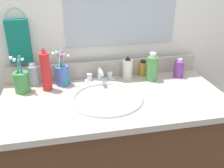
# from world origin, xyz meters

# --- Properties ---
(vanity_cabinet) EXTENTS (1.02, 0.49, 0.82)m
(vanity_cabinet) POSITION_xyz_m (0.00, 0.00, 0.41)
(vanity_cabinet) COLOR #4C2D19
(vanity_cabinet) RESTS_ON ground_plane
(countertop) EXTENTS (1.07, 0.53, 0.03)m
(countertop) POSITION_xyz_m (0.00, 0.00, 0.83)
(countertop) COLOR #B2A899
(countertop) RESTS_ON vanity_cabinet
(backsplash) EXTENTS (1.07, 0.02, 0.09)m
(backsplash) POSITION_xyz_m (0.00, 0.25, 0.89)
(backsplash) COLOR #B2A899
(backsplash) RESTS_ON countertop
(back_wall) EXTENTS (2.17, 0.04, 1.30)m
(back_wall) POSITION_xyz_m (0.00, 0.31, 0.65)
(back_wall) COLOR white
(back_wall) RESTS_ON ground_plane
(towel_ring) EXTENTS (0.10, 0.01, 0.10)m
(towel_ring) POSITION_xyz_m (-0.43, 0.29, 1.19)
(towel_ring) COLOR silver
(hand_towel) EXTENTS (0.11, 0.04, 0.22)m
(hand_towel) POSITION_xyz_m (-0.43, 0.27, 1.07)
(hand_towel) COLOR #147260
(sink_basin) EXTENTS (0.35, 0.35, 0.11)m
(sink_basin) POSITION_xyz_m (-0.04, -0.01, 0.82)
(sink_basin) COLOR white
(sink_basin) RESTS_ON countertop
(faucet) EXTENTS (0.16, 0.10, 0.08)m
(faucet) POSITION_xyz_m (-0.04, 0.19, 0.88)
(faucet) COLOR silver
(faucet) RESTS_ON countertop
(bottle_spray_red) EXTENTS (0.05, 0.05, 0.22)m
(bottle_spray_red) POSITION_xyz_m (-0.31, 0.15, 0.95)
(bottle_spray_red) COLOR red
(bottle_spray_red) RESTS_ON countertop
(bottle_gel_clear) EXTENTS (0.05, 0.05, 0.12)m
(bottle_gel_clear) POSITION_xyz_m (-0.38, 0.23, 0.90)
(bottle_gel_clear) COLOR silver
(bottle_gel_clear) RESTS_ON countertop
(bottle_toner_green) EXTENTS (0.06, 0.06, 0.16)m
(bottle_toner_green) POSITION_xyz_m (0.24, 0.15, 0.92)
(bottle_toner_green) COLOR #4C9E4C
(bottle_toner_green) RESTS_ON countertop
(bottle_lotion_white) EXTENTS (0.06, 0.06, 0.13)m
(bottle_lotion_white) POSITION_xyz_m (0.12, 0.21, 0.90)
(bottle_lotion_white) COLOR white
(bottle_lotion_white) RESTS_ON countertop
(bottle_cream_purple) EXTENTS (0.05, 0.05, 0.11)m
(bottle_cream_purple) POSITION_xyz_m (0.40, 0.17, 0.90)
(bottle_cream_purple) COLOR #7A3899
(bottle_cream_purple) RESTS_ON countertop
(bottle_oil_amber) EXTENTS (0.04, 0.04, 0.09)m
(bottle_oil_amber) POSITION_xyz_m (0.21, 0.23, 0.89)
(bottle_oil_amber) COLOR gold
(bottle_oil_amber) RESTS_ON countertop
(cup_blue_plastic) EXTENTS (0.09, 0.08, 0.19)m
(cup_blue_plastic) POSITION_xyz_m (-0.23, 0.19, 0.91)
(cup_blue_plastic) COLOR #3F66B7
(cup_blue_plastic) RESTS_ON countertop
(cup_green) EXTENTS (0.08, 0.07, 0.19)m
(cup_green) POSITION_xyz_m (-0.43, 0.15, 0.90)
(cup_green) COLOR #3F8C47
(cup_green) RESTS_ON countertop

